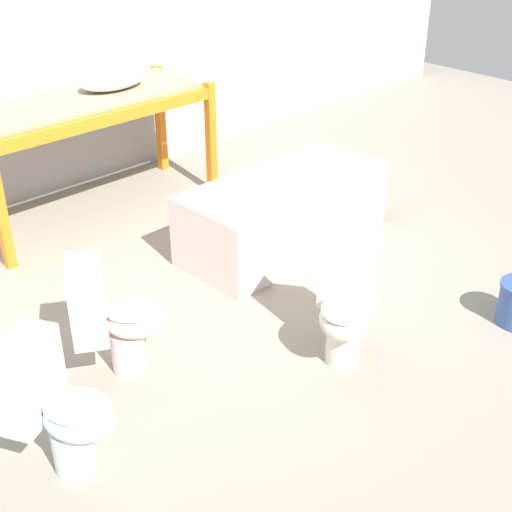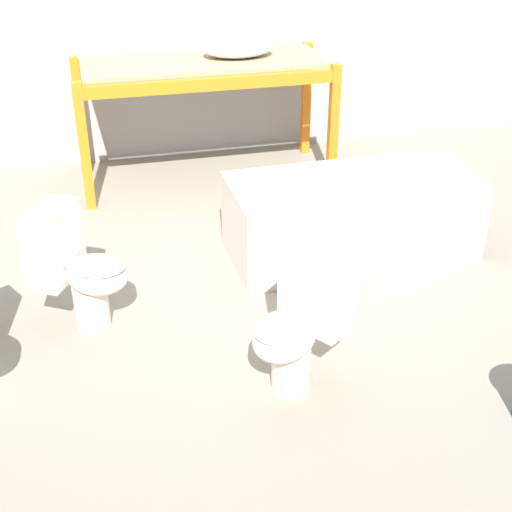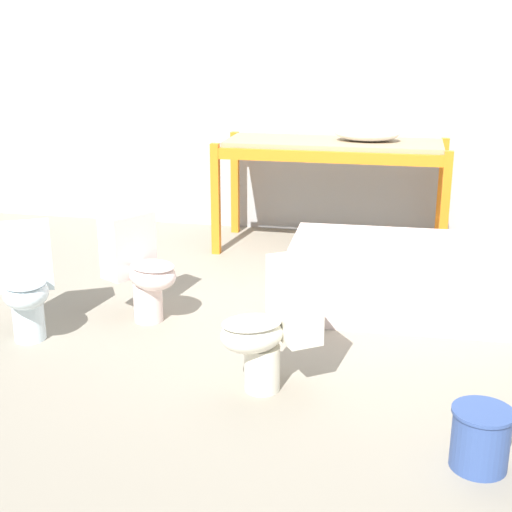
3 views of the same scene
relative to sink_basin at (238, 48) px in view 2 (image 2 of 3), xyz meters
The scene contains 6 objects.
ground_plane 1.79m from the sink_basin, 101.06° to the right, with size 12.00×12.00×0.00m, color gray.
shelving_rack 0.36m from the sink_basin, behind, with size 1.97×0.78×0.96m.
sink_basin is the anchor object (origin of this frame).
bathtub_main 1.71m from the sink_basin, 74.20° to the right, with size 1.61×0.73×0.53m.
toilet_far 2.78m from the sink_basin, 96.34° to the right, with size 0.60×0.55×0.71m.
toilet_extra 2.42m from the sink_basin, 125.28° to the right, with size 0.60×0.53×0.71m.
Camera 2 is at (-0.91, -3.95, 2.36)m, focal length 50.00 mm.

